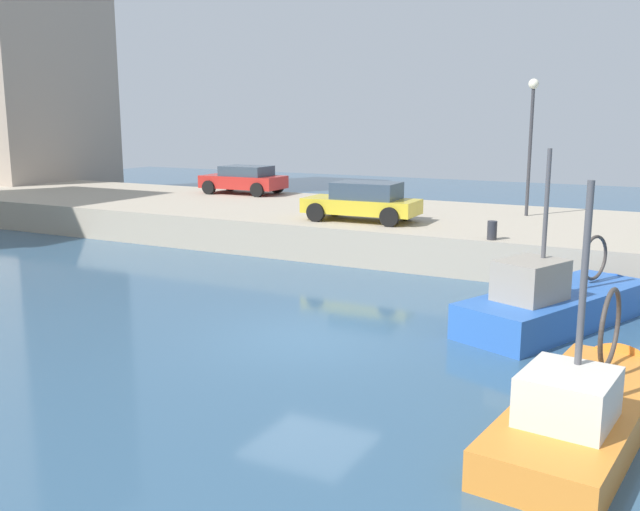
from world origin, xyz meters
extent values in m
plane|color=#335675|center=(0.00, 0.00, 0.00)|extent=(80.00, 80.00, 0.00)
cube|color=#ADA08C|center=(11.50, 0.00, 0.60)|extent=(9.00, 56.00, 1.20)
cube|color=orange|center=(-2.16, -5.89, 0.00)|extent=(5.34, 2.20, 1.12)
cone|color=orange|center=(0.77, -6.21, 0.00)|extent=(1.06, 1.57, 1.48)
cube|color=#B2A893|center=(-2.16, -5.89, 0.51)|extent=(5.12, 2.05, 0.08)
cube|color=beige|center=(-3.09, -5.78, 0.90)|extent=(1.45, 1.31, 0.72)
cylinder|color=#4C4C51|center=(-2.69, -5.83, 2.19)|extent=(0.10, 0.10, 3.36)
torus|color=#3F3833|center=(-0.71, -6.05, 1.29)|extent=(1.36, 0.23, 1.36)
sphere|color=white|center=(-3.61, -4.82, 0.17)|extent=(0.32, 0.32, 0.32)
cube|color=#2D60B7|center=(3.55, -4.53, 0.00)|extent=(5.78, 3.74, 1.56)
cone|color=#2D60B7|center=(6.43, -5.68, 0.00)|extent=(1.45, 1.86, 1.64)
cube|color=#896B4C|center=(3.55, -4.53, 0.70)|extent=(5.52, 3.52, 0.08)
cube|color=gray|center=(2.52, -4.11, 1.20)|extent=(1.76, 1.58, 0.92)
cylinder|color=#4C4C51|center=(2.92, -4.27, 2.38)|extent=(0.10, 0.10, 3.34)
torus|color=#3F3833|center=(4.98, -5.10, 1.37)|extent=(1.07, 0.49, 1.12)
sphere|color=white|center=(2.40, -2.98, 0.23)|extent=(0.32, 0.32, 0.32)
cube|color=gold|center=(9.00, 2.95, 1.72)|extent=(1.80, 3.98, 0.50)
cube|color=#384756|center=(9.01, 2.76, 2.25)|extent=(1.53, 2.25, 0.57)
cylinder|color=black|center=(8.13, 4.24, 1.52)|extent=(0.25, 0.65, 0.64)
cylinder|color=black|center=(9.75, 4.32, 1.52)|extent=(0.25, 0.65, 0.64)
cylinder|color=black|center=(8.25, 1.58, 1.52)|extent=(0.25, 0.65, 0.64)
cylinder|color=black|center=(9.87, 1.66, 1.52)|extent=(0.25, 0.65, 0.64)
cube|color=red|center=(14.39, 11.49, 1.76)|extent=(1.95, 3.89, 0.58)
cube|color=#384756|center=(14.40, 11.30, 2.27)|extent=(1.67, 2.20, 0.45)
cylinder|color=black|center=(13.44, 12.75, 1.52)|extent=(0.24, 0.65, 0.64)
cylinder|color=black|center=(15.25, 12.82, 1.52)|extent=(0.24, 0.65, 0.64)
cylinder|color=black|center=(13.53, 10.15, 1.52)|extent=(0.24, 0.65, 0.64)
cylinder|color=black|center=(15.34, 10.22, 1.52)|extent=(0.24, 0.65, 0.64)
cylinder|color=#2D2D33|center=(7.35, -2.00, 1.48)|extent=(0.28, 0.28, 0.55)
cylinder|color=#38383D|center=(13.00, -1.79, 3.45)|extent=(0.12, 0.12, 4.50)
sphere|color=#F2EACC|center=(13.00, -1.79, 5.85)|extent=(0.36, 0.36, 0.36)
cube|color=#A39384|center=(15.53, 26.97, 9.76)|extent=(7.99, 6.33, 19.53)
camera|label=1|loc=(-12.73, -7.05, 4.69)|focal=39.35mm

